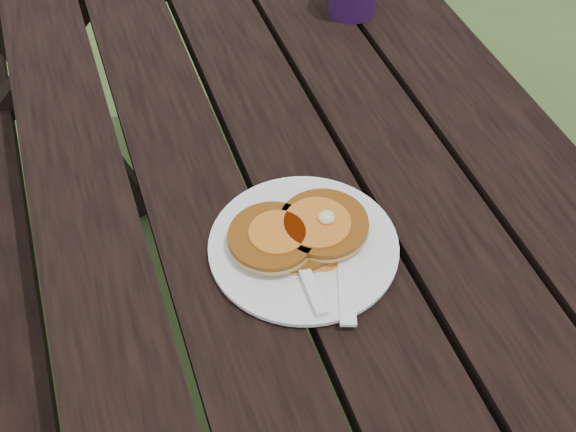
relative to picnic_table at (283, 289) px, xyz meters
name	(u,v)px	position (x,y,z in m)	size (l,w,h in m)	color
ground	(284,384)	(0.00, 0.00, -0.37)	(60.00, 60.00, 0.00)	#364F21
picnic_table	(283,289)	(0.00, 0.00, 0.00)	(1.36, 1.80, 0.75)	black
plate	(303,247)	(-0.04, -0.21, 0.39)	(0.24, 0.24, 0.01)	white
pancake_stack	(300,232)	(-0.05, -0.20, 0.41)	(0.18, 0.12, 0.04)	#88490F
knife	(345,265)	(-0.01, -0.26, 0.39)	(0.02, 0.18, 0.01)	white
fork	(308,278)	(-0.06, -0.27, 0.40)	(0.03, 0.16, 0.01)	white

